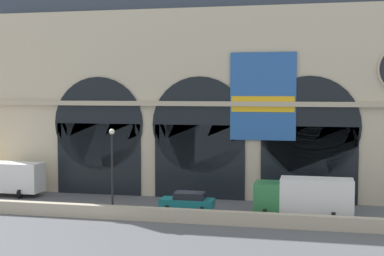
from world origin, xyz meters
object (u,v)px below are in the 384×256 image
Objects in this scene: car_center at (188,201)px; street_lamp_quayside at (112,161)px; box_truck_west at (5,177)px; box_truck_mideast at (305,196)px.

car_center is 0.64× the size of street_lamp_quayside.
street_lamp_quayside is (12.99, -5.99, 2.71)m from box_truck_west.
box_truck_mideast is (27.72, -3.36, 0.00)m from box_truck_west.
street_lamp_quayside is (-5.33, -3.18, 3.61)m from car_center.
box_truck_west is 18.56m from car_center.
street_lamp_quayside is at bearing -169.85° from box_truck_mideast.
car_center is at bearing 30.83° from street_lamp_quayside.
street_lamp_quayside reaches higher than box_truck_west.
street_lamp_quayside reaches higher than car_center.
box_truck_west is at bearing 173.10° from box_truck_mideast.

